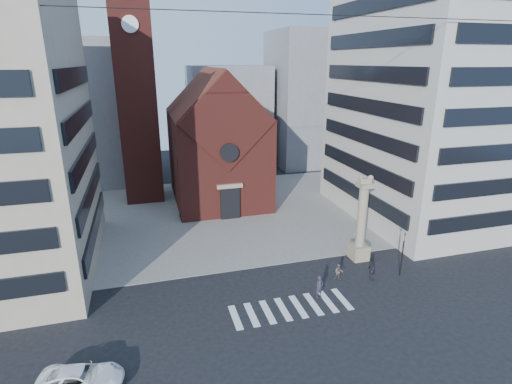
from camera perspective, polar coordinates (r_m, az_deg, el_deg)
ground at (r=35.56m, az=2.39°, el=-13.71°), size 120.00×120.00×0.00m
piazza at (r=52.06m, az=-4.17°, el=-2.95°), size 46.00×30.00×0.05m
zebra_crossing at (r=33.36m, az=5.00°, el=-16.16°), size 10.20×3.20×0.01m
church at (r=55.55m, az=-5.66°, el=6.92°), size 12.00×16.65×18.00m
campanile at (r=56.66m, az=-16.81°, el=14.40°), size 5.50×5.50×31.20m
building_right at (r=52.80m, az=24.42°, el=13.63°), size 18.00×22.00×32.00m
bg_block_left at (r=69.79m, az=-24.77°, el=10.19°), size 16.00×14.00×22.00m
bg_block_mid at (r=75.87m, az=-3.97°, el=10.78°), size 14.00×12.00×18.00m
bg_block_right at (r=77.66m, az=8.40°, el=13.03°), size 16.00×14.00×24.00m
lion_column at (r=40.25m, az=14.79°, el=-4.82°), size 1.63×1.60×8.68m
traffic_light at (r=38.77m, az=20.20°, el=-8.19°), size 0.13×0.16×4.30m
white_car at (r=28.40m, az=-23.73°, el=-23.24°), size 5.33×3.19×1.39m
pedestrian_0 at (r=34.46m, az=9.06°, el=-13.21°), size 0.80×0.63×1.93m
pedestrian_1 at (r=37.25m, az=11.73°, el=-11.13°), size 0.92×0.83×1.55m
pedestrian_2 at (r=37.79m, az=16.22°, el=-10.81°), size 0.46×1.08×1.84m
scooter_0 at (r=50.38m, az=-10.71°, el=-3.34°), size 0.70×1.91×1.00m
scooter_1 at (r=50.50m, az=-8.87°, el=-3.11°), size 0.56×1.85×1.11m
scooter_2 at (r=50.72m, az=-7.04°, el=-3.00°), size 0.70×1.91×1.00m
scooter_3 at (r=50.95m, az=-5.23°, el=-2.77°), size 0.56×1.85×1.11m
scooter_4 at (r=51.26m, az=-3.44°, el=-2.66°), size 0.70×1.91×1.00m
scooter_5 at (r=51.59m, az=-1.67°, el=-2.42°), size 0.56×1.85×1.11m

